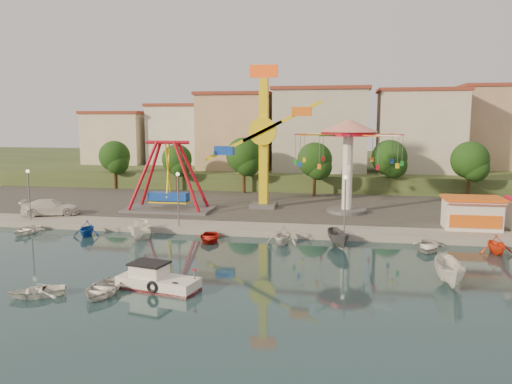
% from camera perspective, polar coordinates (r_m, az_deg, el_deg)
% --- Properties ---
extents(ground, '(200.00, 200.00, 0.00)m').
position_cam_1_polar(ground, '(35.53, -3.14, -9.66)').
color(ground, '#122A32').
rests_on(ground, ground).
extents(quay_deck, '(200.00, 100.00, 0.60)m').
position_cam_1_polar(quay_deck, '(95.82, 5.20, 1.89)').
color(quay_deck, '#9E998E').
rests_on(quay_deck, ground).
extents(asphalt_pad, '(90.00, 28.00, 0.01)m').
position_cam_1_polar(asphalt_pad, '(64.22, 2.87, -0.98)').
color(asphalt_pad, '#4C4944').
rests_on(asphalt_pad, quay_deck).
extents(hill_terrace, '(200.00, 60.00, 3.00)m').
position_cam_1_polar(hill_terrace, '(100.66, 5.45, 2.88)').
color(hill_terrace, '#384C26').
rests_on(hill_terrace, ground).
extents(pirate_ship_ride, '(10.00, 5.00, 8.00)m').
position_cam_1_polar(pirate_ship_ride, '(57.42, -9.99, 1.62)').
color(pirate_ship_ride, '#59595E').
rests_on(pirate_ship_ride, quay_deck).
extents(kamikaze_tower, '(9.11, 3.10, 16.50)m').
position_cam_1_polar(kamikaze_tower, '(57.99, 1.31, 5.70)').
color(kamikaze_tower, '#59595E').
rests_on(kamikaze_tower, quay_deck).
extents(wave_swinger, '(11.60, 11.60, 10.40)m').
position_cam_1_polar(wave_swinger, '(56.01, 10.49, 5.35)').
color(wave_swinger, '#59595E').
rests_on(wave_swinger, quay_deck).
extents(booth_left, '(5.40, 3.78, 3.08)m').
position_cam_1_polar(booth_left, '(51.65, 23.44, -2.19)').
color(booth_left, white).
rests_on(booth_left, quay_deck).
extents(lamp_post_0, '(0.14, 0.14, 5.00)m').
position_cam_1_polar(lamp_post_0, '(56.33, -24.48, -0.46)').
color(lamp_post_0, '#59595E').
rests_on(lamp_post_0, quay_deck).
extents(lamp_post_1, '(0.14, 0.14, 5.00)m').
position_cam_1_polar(lamp_post_1, '(49.15, -8.87, -0.99)').
color(lamp_post_1, '#59595E').
rests_on(lamp_post_1, quay_deck).
extents(lamp_post_2, '(0.14, 0.14, 5.00)m').
position_cam_1_polar(lamp_post_2, '(46.59, 10.12, -1.53)').
color(lamp_post_2, '#59595E').
rests_on(lamp_post_2, quay_deck).
extents(tree_0, '(4.60, 4.60, 7.19)m').
position_cam_1_polar(tree_0, '(77.77, -15.87, 3.95)').
color(tree_0, '#382314').
rests_on(tree_0, quay_deck).
extents(tree_1, '(4.35, 4.35, 6.80)m').
position_cam_1_polar(tree_1, '(73.32, -9.03, 3.70)').
color(tree_1, '#382314').
rests_on(tree_1, quay_deck).
extents(tree_2, '(5.02, 5.02, 7.85)m').
position_cam_1_polar(tree_2, '(70.25, -1.39, 4.19)').
color(tree_2, '#382314').
rests_on(tree_2, quay_deck).
extents(tree_3, '(4.68, 4.68, 7.32)m').
position_cam_1_polar(tree_3, '(67.60, 6.73, 3.67)').
color(tree_3, '#382314').
rests_on(tree_3, quay_deck).
extents(tree_4, '(4.86, 4.86, 7.60)m').
position_cam_1_polar(tree_4, '(70.75, 14.99, 3.81)').
color(tree_4, '#382314').
rests_on(tree_4, quay_deck).
extents(tree_5, '(4.83, 4.83, 7.54)m').
position_cam_1_polar(tree_5, '(70.57, 23.25, 3.37)').
color(tree_5, '#382314').
rests_on(tree_5, quay_deck).
extents(building_0, '(9.26, 9.53, 11.87)m').
position_cam_1_polar(building_0, '(89.03, -17.72, 6.62)').
color(building_0, beige).
rests_on(building_0, hill_terrace).
extents(building_1, '(12.33, 9.01, 8.63)m').
position_cam_1_polar(building_1, '(89.22, -9.17, 5.87)').
color(building_1, silver).
rests_on(building_1, hill_terrace).
extents(building_2, '(11.95, 9.28, 11.23)m').
position_cam_1_polar(building_2, '(86.38, -0.73, 6.76)').
color(building_2, tan).
rests_on(building_2, hill_terrace).
extents(building_3, '(12.59, 10.50, 9.20)m').
position_cam_1_polar(building_3, '(81.81, 8.44, 5.87)').
color(building_3, beige).
rests_on(building_3, hill_terrace).
extents(building_4, '(10.75, 9.23, 9.24)m').
position_cam_1_polar(building_4, '(85.95, 17.56, 5.70)').
color(building_4, beige).
rests_on(building_4, hill_terrace).
extents(building_5, '(12.77, 10.96, 11.21)m').
position_cam_1_polar(building_5, '(86.87, 26.52, 5.89)').
color(building_5, tan).
rests_on(building_5, hill_terrace).
extents(cabin_motorboat, '(5.65, 3.15, 1.88)m').
position_cam_1_polar(cabin_motorboat, '(33.63, -11.31, -9.97)').
color(cabin_motorboat, white).
rests_on(cabin_motorboat, ground).
extents(rowboat_a, '(2.83, 3.93, 0.80)m').
position_cam_1_polar(rowboat_a, '(33.40, -17.16, -10.49)').
color(rowboat_a, silver).
rests_on(rowboat_a, ground).
extents(rowboat_b, '(4.12, 3.74, 0.70)m').
position_cam_1_polar(rowboat_b, '(34.53, -23.74, -10.30)').
color(rowboat_b, white).
rests_on(rowboat_b, ground).
extents(skiff, '(1.76, 4.56, 1.75)m').
position_cam_1_polar(skiff, '(35.96, 21.28, -8.55)').
color(skiff, silver).
rests_on(skiff, ground).
extents(van, '(6.44, 4.38, 1.73)m').
position_cam_1_polar(van, '(58.73, -22.41, -1.62)').
color(van, white).
rests_on(van, quay_deck).
extents(moored_boat_0, '(2.77, 3.72, 0.74)m').
position_cam_1_polar(moored_boat_0, '(53.28, -24.78, -3.93)').
color(moored_boat_0, white).
rests_on(moored_boat_0, ground).
extents(moored_boat_1, '(2.91, 3.24, 1.51)m').
position_cam_1_polar(moored_boat_1, '(49.90, -18.79, -3.93)').
color(moored_boat_1, '#1347A9').
rests_on(moored_boat_1, ground).
extents(moored_boat_2, '(2.15, 4.24, 1.56)m').
position_cam_1_polar(moored_boat_2, '(47.62, -13.19, -4.25)').
color(moored_boat_2, white).
rests_on(moored_boat_2, ground).
extents(moored_boat_3, '(3.32, 4.15, 0.77)m').
position_cam_1_polar(moored_boat_3, '(45.54, -5.35, -5.15)').
color(moored_boat_3, '#AC160D').
rests_on(moored_boat_3, ground).
extents(moored_boat_4, '(3.30, 3.66, 1.70)m').
position_cam_1_polar(moored_boat_4, '(44.18, 3.08, -4.92)').
color(moored_boat_4, silver).
rests_on(moored_boat_4, ground).
extents(moored_boat_5, '(2.58, 4.17, 1.51)m').
position_cam_1_polar(moored_boat_5, '(43.92, 9.42, -5.23)').
color(moored_boat_5, '#4E4E53').
rests_on(moored_boat_5, ground).
extents(moored_boat_6, '(3.54, 4.34, 0.79)m').
position_cam_1_polar(moored_boat_6, '(44.60, 19.01, -5.85)').
color(moored_boat_6, silver).
rests_on(moored_boat_6, ground).
extents(moored_boat_7, '(2.92, 3.28, 1.59)m').
position_cam_1_polar(moored_boat_7, '(45.70, 25.79, -5.38)').
color(moored_boat_7, '#F53F15').
rests_on(moored_boat_7, ground).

